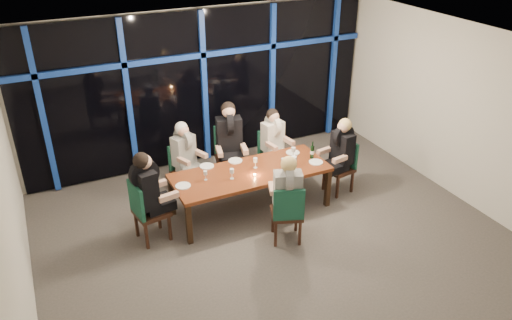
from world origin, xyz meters
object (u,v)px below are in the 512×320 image
object	(u,v)px
chair_end_left	(145,209)
chair_near_mid	(287,211)
water_pitcher	(293,161)
diner_end_left	(148,184)
diner_near_mid	(287,186)
dining_table	(251,175)
diner_far_left	(185,148)
diner_end_right	(341,145)
chair_end_right	(343,163)
chair_far_mid	(229,152)
wine_bottle	(312,152)
diner_far_mid	(229,133)
diner_far_right	(274,134)
chair_far_left	(183,166)
chair_far_right	(271,151)

from	to	relation	value
chair_end_left	chair_near_mid	distance (m)	2.14
water_pitcher	diner_end_left	bearing A→B (deg)	159.23
chair_near_mid	diner_near_mid	size ratio (longest dim) A/B	1.03
dining_table	diner_end_left	bearing A→B (deg)	-177.39
diner_far_left	diner_end_right	xyz separation A→B (m)	(2.48, -1.09, 0.02)
chair_end_right	diner_far_left	size ratio (longest dim) A/B	1.05
water_pitcher	chair_end_right	bearing A→B (deg)	-15.75
chair_near_mid	diner_end_left	size ratio (longest dim) A/B	0.99
chair_far_mid	diner_end_right	distance (m)	2.03
chair_end_left	dining_table	bearing A→B (deg)	-96.34
wine_bottle	diner_far_mid	bearing A→B (deg)	137.70
diner_end_right	diner_far_right	bearing A→B (deg)	-148.29
chair_far_left	chair_end_right	size ratio (longest dim) A/B	0.98
diner_far_right	water_pitcher	world-z (taller)	diner_far_right
diner_far_left	wine_bottle	size ratio (longest dim) A/B	2.97
chair_near_mid	diner_end_right	xyz separation A→B (m)	(1.56, 0.94, 0.36)
wine_bottle	chair_far_mid	bearing A→B (deg)	134.74
chair_near_mid	diner_near_mid	bearing A→B (deg)	-90.00
chair_far_left	diner_near_mid	bearing A→B (deg)	-85.28
diner_end_right	diner_far_mid	bearing A→B (deg)	-133.01
diner_far_left	diner_end_left	xyz separation A→B (m)	(-0.91, -1.06, 0.09)
chair_far_left	wine_bottle	size ratio (longest dim) A/B	3.05
diner_far_mid	diner_end_left	xyz separation A→B (m)	(-1.75, -1.06, -0.05)
water_pitcher	dining_table	bearing A→B (deg)	148.67
chair_end_left	water_pitcher	bearing A→B (deg)	-100.75
diner_far_right	diner_end_right	distance (m)	1.26
chair_near_mid	chair_far_mid	bearing A→B (deg)	-67.68
chair_far_right	diner_far_mid	xyz separation A→B (m)	(-0.80, 0.07, 0.51)
diner_far_mid	water_pitcher	size ratio (longest dim) A/B	5.83
chair_end_left	diner_near_mid	distance (m)	2.17
diner_far_left	diner_near_mid	distance (m)	2.17
chair_far_mid	chair_end_right	xyz separation A→B (m)	(1.70, -1.17, -0.07)
diner_far_right	diner_end_left	world-z (taller)	diner_end_left
chair_far_right	diner_end_left	bearing A→B (deg)	-167.84
chair_far_mid	diner_far_left	bearing A→B (deg)	-161.10
chair_end_right	wine_bottle	xyz separation A→B (m)	(-0.61, 0.07, 0.33)
dining_table	water_pitcher	distance (m)	0.75
chair_far_mid	dining_table	bearing A→B (deg)	-79.98
chair_end_right	water_pitcher	bearing A→B (deg)	-96.24
chair_end_left	water_pitcher	size ratio (longest dim) A/B	5.70
dining_table	chair_near_mid	bearing A→B (deg)	-83.59
diner_near_mid	wine_bottle	size ratio (longest dim) A/B	3.16
diner_end_right	dining_table	bearing A→B (deg)	-103.22
chair_far_right	diner_far_right	distance (m)	0.38
chair_end_left	diner_far_right	size ratio (longest dim) A/B	1.12
chair_far_right	chair_end_right	distance (m)	1.37
chair_far_left	diner_far_right	bearing A→B (deg)	-28.49
chair_far_mid	diner_end_left	xyz separation A→B (m)	(-1.77, -1.15, 0.38)
diner_end_left	water_pitcher	world-z (taller)	diner_end_left
chair_far_left	chair_near_mid	world-z (taller)	chair_near_mid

